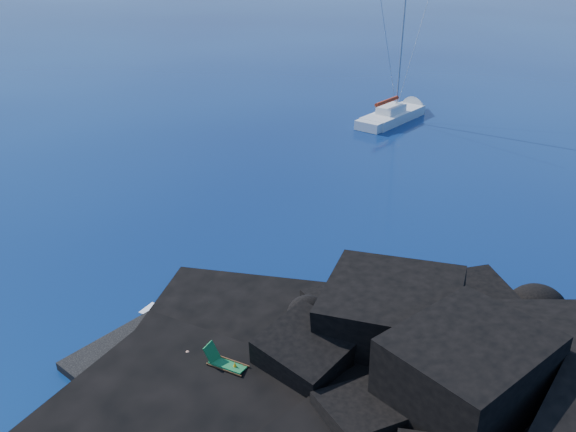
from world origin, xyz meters
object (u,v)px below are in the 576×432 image
at_px(marker_cone, 235,368).
at_px(sailboat, 393,121).
at_px(sunbather, 176,352).
at_px(deck_chair, 228,361).

bearing_deg(marker_cone, sailboat, 104.80).
xyz_separation_m(sailboat, sunbather, (6.85, -35.96, 0.53)).
bearing_deg(marker_cone, sunbather, -170.48).
bearing_deg(deck_chair, sailboat, 97.75).
distance_m(sailboat, deck_chair, 36.73).
relative_size(sailboat, marker_cone, 22.25).
distance_m(deck_chair, sunbather, 2.31).
relative_size(sailboat, sunbather, 6.63).
distance_m(deck_chair, marker_cone, 0.39).
height_order(deck_chair, marker_cone, deck_chair).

